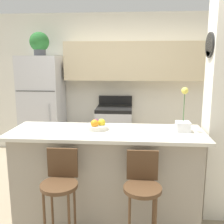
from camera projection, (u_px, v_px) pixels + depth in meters
ground_plane at (107, 216)px, 2.95m from camera, size 14.00×14.00×0.00m
wall_back at (125, 76)px, 4.76m from camera, size 5.60×0.38×2.55m
pillar_right at (224, 103)px, 2.77m from camera, size 0.38×0.32×2.55m
counter_bar at (106, 174)px, 2.85m from camera, size 2.04×0.70×0.99m
refrigerator at (43, 107)px, 4.69m from camera, size 0.70×0.65×1.79m
stove_range at (114, 132)px, 4.68m from camera, size 0.62×0.64×1.07m
bar_stool_left at (60, 186)px, 2.37m from camera, size 0.34×0.34×0.93m
bar_stool_right at (142, 189)px, 2.31m from camera, size 0.34×0.34×0.93m
potted_plant_on_fridge at (39, 43)px, 4.47m from camera, size 0.33×0.33×0.40m
orchid_vase at (183, 121)px, 2.71m from camera, size 0.14×0.14×0.46m
fruit_bowl at (97, 126)px, 2.80m from camera, size 0.24×0.24×0.12m
trash_bin at (72, 149)px, 4.57m from camera, size 0.28×0.28×0.38m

